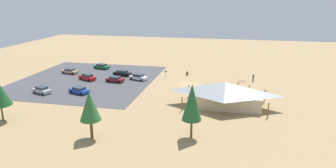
# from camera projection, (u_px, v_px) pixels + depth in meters

# --- Properties ---
(ground) EXTENTS (160.00, 160.00, 0.00)m
(ground) POSITION_uv_depth(u_px,v_px,m) (189.00, 84.00, 74.08)
(ground) COLOR #9E7F56
(ground) RESTS_ON ground
(parking_lot_asphalt) EXTENTS (32.61, 35.83, 0.05)m
(parking_lot_asphalt) POSITION_uv_depth(u_px,v_px,m) (87.00, 80.00, 77.86)
(parking_lot_asphalt) COLOR #424247
(parking_lot_asphalt) RESTS_ON ground
(bike_pavilion) EXTENTS (15.43, 8.31, 4.74)m
(bike_pavilion) POSITION_uv_depth(u_px,v_px,m) (225.00, 93.00, 58.75)
(bike_pavilion) COLOR #C6B28E
(bike_pavilion) RESTS_ON ground
(trash_bin) EXTENTS (0.60, 0.60, 0.90)m
(trash_bin) POSITION_uv_depth(u_px,v_px,m) (187.00, 73.00, 82.37)
(trash_bin) COLOR brown
(trash_bin) RESTS_ON ground
(lot_sign) EXTENTS (0.56, 0.08, 2.20)m
(lot_sign) POSITION_uv_depth(u_px,v_px,m) (166.00, 73.00, 78.40)
(lot_sign) COLOR #99999E
(lot_sign) RESTS_ON ground
(pine_mideast) EXTENTS (3.10, 3.10, 7.23)m
(pine_mideast) POSITION_uv_depth(u_px,v_px,m) (90.00, 106.00, 45.02)
(pine_mideast) COLOR brown
(pine_mideast) RESTS_ON ground
(pine_far_west) EXTENTS (2.89, 2.89, 8.33)m
(pine_far_west) POSITION_uv_depth(u_px,v_px,m) (192.00, 102.00, 45.08)
(pine_far_west) COLOR brown
(pine_far_west) RESTS_ON ground
(bicycle_black_lone_east) EXTENTS (0.48, 1.79, 0.85)m
(bicycle_black_lone_east) POSITION_uv_depth(u_px,v_px,m) (206.00, 91.00, 67.27)
(bicycle_black_lone_east) COLOR black
(bicycle_black_lone_east) RESTS_ON ground
(bicycle_white_edge_south) EXTENTS (0.48, 1.74, 0.90)m
(bicycle_white_edge_south) POSITION_uv_depth(u_px,v_px,m) (247.00, 93.00, 66.10)
(bicycle_white_edge_south) COLOR black
(bicycle_white_edge_south) RESTS_ON ground
(bicycle_purple_trailside) EXTENTS (0.55, 1.74, 0.85)m
(bicycle_purple_trailside) POSITION_uv_depth(u_px,v_px,m) (262.00, 95.00, 65.06)
(bicycle_purple_trailside) COLOR black
(bicycle_purple_trailside) RESTS_ON ground
(bicycle_teal_front_row) EXTENTS (1.71, 0.51, 0.77)m
(bicycle_teal_front_row) POSITION_uv_depth(u_px,v_px,m) (242.00, 81.00, 75.39)
(bicycle_teal_front_row) COLOR black
(bicycle_teal_front_row) RESTS_ON ground
(bicycle_red_yard_front) EXTENTS (0.48, 1.62, 0.74)m
(bicycle_red_yard_front) POSITION_uv_depth(u_px,v_px,m) (249.00, 86.00, 71.25)
(bicycle_red_yard_front) COLOR black
(bicycle_red_yard_front) RESTS_ON ground
(bicycle_yellow_yard_center) EXTENTS (0.52, 1.72, 0.81)m
(bicycle_yellow_yard_center) POSITION_uv_depth(u_px,v_px,m) (267.00, 93.00, 66.32)
(bicycle_yellow_yard_center) COLOR black
(bicycle_yellow_yard_center) RESTS_ON ground
(bicycle_orange_by_bin) EXTENTS (1.40, 0.96, 0.79)m
(bicycle_orange_by_bin) POSITION_uv_depth(u_px,v_px,m) (207.00, 86.00, 71.09)
(bicycle_orange_by_bin) COLOR black
(bicycle_orange_by_bin) RESTS_ON ground
(car_blue_inner_stall) EXTENTS (4.87, 3.27, 1.41)m
(car_blue_inner_stall) POSITION_uv_depth(u_px,v_px,m) (79.00, 90.00, 66.98)
(car_blue_inner_stall) COLOR #1E42B2
(car_blue_inner_stall) RESTS_ON parking_lot_asphalt
(car_tan_aisle_side) EXTENTS (4.62, 2.59, 1.30)m
(car_tan_aisle_side) POSITION_uv_depth(u_px,v_px,m) (70.00, 71.00, 83.74)
(car_tan_aisle_side) COLOR tan
(car_tan_aisle_side) RESTS_ON parking_lot_asphalt
(car_white_front_row) EXTENTS (4.83, 3.10, 1.48)m
(car_white_front_row) POSITION_uv_depth(u_px,v_px,m) (138.00, 77.00, 77.56)
(car_white_front_row) COLOR white
(car_white_front_row) RESTS_ON parking_lot_asphalt
(car_maroon_far_end) EXTENTS (4.52, 2.45, 1.39)m
(car_maroon_far_end) POSITION_uv_depth(u_px,v_px,m) (115.00, 79.00, 75.67)
(car_maroon_far_end) COLOR maroon
(car_maroon_far_end) RESTS_ON parking_lot_asphalt
(car_red_second_row) EXTENTS (5.04, 3.55, 1.51)m
(car_red_second_row) POSITION_uv_depth(u_px,v_px,m) (87.00, 77.00, 77.49)
(car_red_second_row) COLOR red
(car_red_second_row) RESTS_ON parking_lot_asphalt
(car_silver_back_corner) EXTENTS (4.66, 3.27, 1.46)m
(car_silver_back_corner) POSITION_uv_depth(u_px,v_px,m) (42.00, 90.00, 67.10)
(car_silver_back_corner) COLOR #BCBCC1
(car_silver_back_corner) RESTS_ON parking_lot_asphalt
(car_green_end_stall) EXTENTS (4.89, 3.08, 1.42)m
(car_green_end_stall) POSITION_uv_depth(u_px,v_px,m) (102.00, 66.00, 89.11)
(car_green_end_stall) COLOR #1E6B3D
(car_green_end_stall) RESTS_ON parking_lot_asphalt
(car_black_mid_lot) EXTENTS (4.98, 2.55, 1.44)m
(car_black_mid_lot) POSITION_uv_depth(u_px,v_px,m) (122.00, 73.00, 81.54)
(car_black_mid_lot) COLOR black
(car_black_mid_lot) RESTS_ON parking_lot_asphalt
(visitor_crossing_yard) EXTENTS (0.36, 0.36, 1.65)m
(visitor_crossing_yard) POSITION_uv_depth(u_px,v_px,m) (238.00, 85.00, 70.13)
(visitor_crossing_yard) COLOR #2D3347
(visitor_crossing_yard) RESTS_ON ground
(visitor_at_bikes) EXTENTS (0.36, 0.36, 1.86)m
(visitor_at_bikes) POSITION_uv_depth(u_px,v_px,m) (253.00, 78.00, 76.22)
(visitor_at_bikes) COLOR #2D3347
(visitor_at_bikes) RESTS_ON ground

